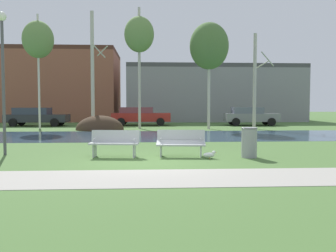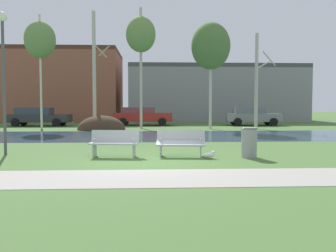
{
  "view_description": "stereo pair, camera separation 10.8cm",
  "coord_description": "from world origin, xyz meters",
  "px_view_note": "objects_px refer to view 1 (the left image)",
  "views": [
    {
      "loc": [
        -0.04,
        -11.07,
        1.74
      ],
      "look_at": [
        0.72,
        1.94,
        0.97
      ],
      "focal_mm": 39.97,
      "sensor_mm": 36.0,
      "label": 1
    },
    {
      "loc": [
        0.07,
        -11.07,
        1.74
      ],
      "look_at": [
        0.72,
        1.94,
        0.97
      ],
      "focal_mm": 39.97,
      "sensor_mm": 36.0,
      "label": 2
    }
  ],
  "objects_px": {
    "bench_right": "(181,142)",
    "parked_hatch_third_grey": "(250,116)",
    "trash_bin": "(249,142)",
    "parked_van_nearest_dark": "(36,116)",
    "seagull": "(209,155)",
    "streetlamp": "(3,58)",
    "parked_sedan_second_red": "(140,116)",
    "bench_left": "(115,143)"
  },
  "relations": [
    {
      "from": "parked_hatch_third_grey",
      "to": "streetlamp",
      "type": "bearing_deg",
      "value": -128.02
    },
    {
      "from": "parked_van_nearest_dark",
      "to": "parked_hatch_third_grey",
      "type": "height_order",
      "value": "parked_hatch_third_grey"
    },
    {
      "from": "bench_left",
      "to": "parked_sedan_second_red",
      "type": "height_order",
      "value": "parked_sedan_second_red"
    },
    {
      "from": "bench_right",
      "to": "parked_hatch_third_grey",
      "type": "height_order",
      "value": "parked_hatch_third_grey"
    },
    {
      "from": "bench_left",
      "to": "seagull",
      "type": "xyz_separation_m",
      "value": [
        3.04,
        -0.6,
        -0.34
      ]
    },
    {
      "from": "bench_left",
      "to": "streetlamp",
      "type": "bearing_deg",
      "value": 169.81
    },
    {
      "from": "parked_sedan_second_red",
      "to": "parked_van_nearest_dark",
      "type": "bearing_deg",
      "value": -175.36
    },
    {
      "from": "parked_van_nearest_dark",
      "to": "parked_hatch_third_grey",
      "type": "relative_size",
      "value": 1.11
    },
    {
      "from": "streetlamp",
      "to": "bench_right",
      "type": "bearing_deg",
      "value": -6.49
    },
    {
      "from": "bench_left",
      "to": "seagull",
      "type": "bearing_deg",
      "value": -11.15
    },
    {
      "from": "parked_sedan_second_red",
      "to": "bench_right",
      "type": "bearing_deg",
      "value": -84.91
    },
    {
      "from": "bench_left",
      "to": "bench_right",
      "type": "distance_m",
      "value": 2.18
    },
    {
      "from": "streetlamp",
      "to": "parked_sedan_second_red",
      "type": "bearing_deg",
      "value": 76.22
    },
    {
      "from": "bench_right",
      "to": "seagull",
      "type": "xyz_separation_m",
      "value": [
        0.85,
        -0.6,
        -0.34
      ]
    },
    {
      "from": "bench_left",
      "to": "parked_van_nearest_dark",
      "type": "relative_size",
      "value": 0.34
    },
    {
      "from": "seagull",
      "to": "bench_right",
      "type": "bearing_deg",
      "value": 144.99
    },
    {
      "from": "parked_sedan_second_red",
      "to": "trash_bin",
      "type": "bearing_deg",
      "value": -78.43
    },
    {
      "from": "bench_left",
      "to": "streetlamp",
      "type": "xyz_separation_m",
      "value": [
        -3.76,
        0.68,
        2.79
      ]
    },
    {
      "from": "streetlamp",
      "to": "parked_van_nearest_dark",
      "type": "xyz_separation_m",
      "value": [
        -3.85,
        16.95,
        -2.5
      ]
    },
    {
      "from": "bench_right",
      "to": "trash_bin",
      "type": "relative_size",
      "value": 1.69
    },
    {
      "from": "parked_van_nearest_dark",
      "to": "parked_sedan_second_red",
      "type": "bearing_deg",
      "value": 4.64
    },
    {
      "from": "seagull",
      "to": "parked_van_nearest_dark",
      "type": "bearing_deg",
      "value": 120.31
    },
    {
      "from": "trash_bin",
      "to": "parked_sedan_second_red",
      "type": "height_order",
      "value": "parked_sedan_second_red"
    },
    {
      "from": "seagull",
      "to": "parked_sedan_second_red",
      "type": "height_order",
      "value": "parked_sedan_second_red"
    },
    {
      "from": "bench_right",
      "to": "parked_hatch_third_grey",
      "type": "xyz_separation_m",
      "value": [
        7.29,
        17.6,
        0.31
      ]
    },
    {
      "from": "trash_bin",
      "to": "parked_sedan_second_red",
      "type": "distance_m",
      "value": 19.04
    },
    {
      "from": "seagull",
      "to": "parked_hatch_third_grey",
      "type": "relative_size",
      "value": 0.1
    },
    {
      "from": "bench_right",
      "to": "trash_bin",
      "type": "xyz_separation_m",
      "value": [
        2.19,
        -0.37,
        0.03
      ]
    },
    {
      "from": "bench_right",
      "to": "parked_sedan_second_red",
      "type": "xyz_separation_m",
      "value": [
        -1.63,
        18.29,
        0.31
      ]
    },
    {
      "from": "parked_sedan_second_red",
      "to": "parked_hatch_third_grey",
      "type": "relative_size",
      "value": 1.1
    },
    {
      "from": "bench_left",
      "to": "streetlamp",
      "type": "height_order",
      "value": "streetlamp"
    },
    {
      "from": "bench_left",
      "to": "parked_van_nearest_dark",
      "type": "bearing_deg",
      "value": 113.37
    },
    {
      "from": "trash_bin",
      "to": "parked_van_nearest_dark",
      "type": "bearing_deg",
      "value": 123.68
    },
    {
      "from": "parked_van_nearest_dark",
      "to": "parked_sedan_second_red",
      "type": "distance_m",
      "value": 8.2
    },
    {
      "from": "trash_bin",
      "to": "parked_van_nearest_dark",
      "type": "xyz_separation_m",
      "value": [
        -11.99,
        17.99,
        0.26
      ]
    },
    {
      "from": "streetlamp",
      "to": "parked_hatch_third_grey",
      "type": "distance_m",
      "value": 21.63
    },
    {
      "from": "streetlamp",
      "to": "parked_van_nearest_dark",
      "type": "height_order",
      "value": "streetlamp"
    },
    {
      "from": "bench_right",
      "to": "parked_sedan_second_red",
      "type": "relative_size",
      "value": 0.34
    },
    {
      "from": "bench_left",
      "to": "parked_hatch_third_grey",
      "type": "distance_m",
      "value": 19.99
    },
    {
      "from": "parked_hatch_third_grey",
      "to": "trash_bin",
      "type": "bearing_deg",
      "value": -105.83
    },
    {
      "from": "trash_bin",
      "to": "streetlamp",
      "type": "height_order",
      "value": "streetlamp"
    },
    {
      "from": "streetlamp",
      "to": "parked_van_nearest_dark",
      "type": "distance_m",
      "value": 17.56
    }
  ]
}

